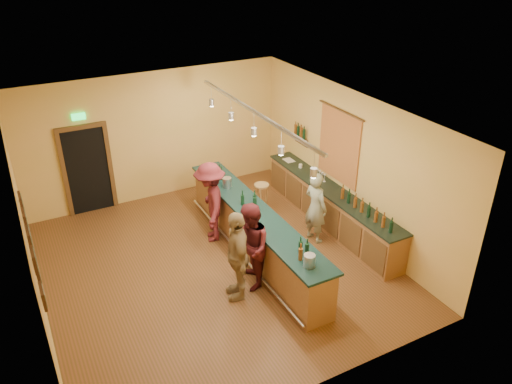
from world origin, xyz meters
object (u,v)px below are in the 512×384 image
customer_c (211,202)px  customer_b (237,255)px  customer_a (250,247)px  bar_stool (262,190)px  back_counter (331,207)px  bartender (316,207)px  tasting_bar (254,229)px

customer_c → customer_b: bearing=8.5°
customer_a → customer_c: (0.00, 1.86, 0.04)m
customer_b → bar_stool: size_ratio=2.44×
customer_c → customer_a: bearing=18.1°
back_counter → bartender: bearing=-154.2°
back_counter → tasting_bar: tasting_bar is taller
back_counter → customer_b: size_ratio=2.56×
back_counter → customer_a: (-2.61, -1.07, 0.38)m
customer_a → customer_b: size_ratio=0.98×
customer_b → bar_stool: bearing=158.4°
customer_a → customer_c: customer_c is taller
customer_c → bartender: bearing=79.0°
customer_c → bar_stool: 1.66m
bartender → customer_b: size_ratio=0.91×
tasting_bar → customer_b: bearing=-130.5°
back_counter → tasting_bar: 2.07m
bartender → bar_stool: (-0.43, 1.64, -0.22)m
bartender → customer_c: (-1.97, 1.10, 0.10)m
back_counter → customer_a: customer_a is taller
customer_b → customer_c: size_ratio=0.98×
bartender → customer_b: customer_b is taller
tasting_bar → bartender: bearing=-5.2°
customer_a → customer_b: 0.38m
tasting_bar → customer_b: 1.40m
tasting_bar → customer_c: bearing=119.5°
customer_a → customer_c: size_ratio=0.96×
bar_stool → bartender: bearing=-75.2°
customer_a → back_counter: bearing=128.0°
bartender → customer_c: size_ratio=0.89×
back_counter → bartender: size_ratio=2.82×
bartender → bar_stool: bearing=2.8°
tasting_bar → customer_b: customer_b is taller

